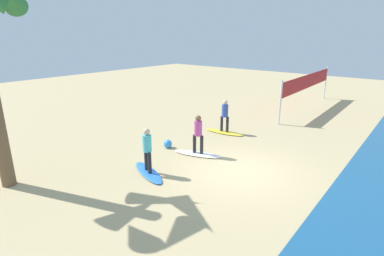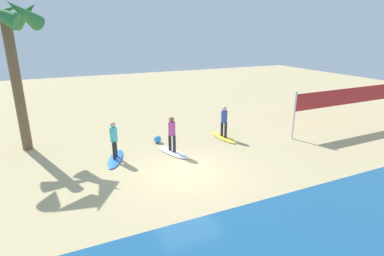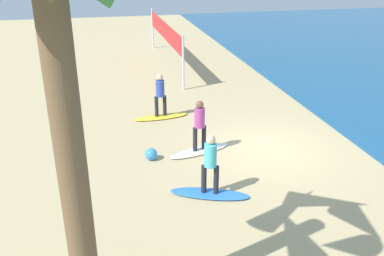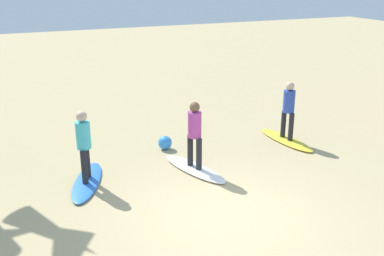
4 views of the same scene
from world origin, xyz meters
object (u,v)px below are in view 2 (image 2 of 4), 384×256
object	(u,v)px
surfer_blue	(114,137)
volleyball_net	(355,97)
surfer_yellow	(224,119)
beach_ball	(158,139)
surfer_white	(172,132)
surfboard_yellow	(223,137)
surfboard_blue	(116,159)
surfboard_white	(172,152)
palm_tree	(7,29)

from	to	relation	value
surfer_blue	volleyball_net	distance (m)	13.49
surfer_yellow	volleyball_net	bearing A→B (deg)	169.38
volleyball_net	beach_ball	world-z (taller)	volleyball_net
surfer_yellow	surfer_white	distance (m)	3.26
surfer_yellow	beach_ball	xyz separation A→B (m)	(3.36, -0.81, -0.85)
surfboard_yellow	surfer_white	distance (m)	3.41
surfboard_yellow	surfboard_blue	distance (m)	5.72
surfboard_white	surfer_blue	xyz separation A→B (m)	(2.53, -0.33, 0.99)
surfer_yellow	palm_tree	world-z (taller)	palm_tree
volleyball_net	surfboard_yellow	bearing A→B (deg)	-10.62
surfer_white	surfer_blue	size ratio (longest dim) A/B	1.00
volleyball_net	surfer_yellow	bearing A→B (deg)	-10.62
volleyball_net	beach_ball	size ratio (longest dim) A/B	24.21
surfboard_blue	surfer_blue	world-z (taller)	surfer_blue
palm_tree	surfer_yellow	bearing A→B (deg)	164.23
palm_tree	surfboard_blue	bearing A→B (deg)	139.44
surfboard_white	palm_tree	bearing A→B (deg)	-136.10
surfboard_white	volleyball_net	distance (m)	11.06
surfboard_white	volleyball_net	size ratio (longest dim) A/B	0.23
surfboard_yellow	volleyball_net	bearing A→B (deg)	73.22
surfboard_yellow	beach_ball	bearing A→B (deg)	-109.74
surfboard_white	volleyball_net	bearing A→B (deg)	69.22
surfer_white	palm_tree	size ratio (longest dim) A/B	0.24
surfboard_white	surfboard_blue	xyz separation A→B (m)	(2.53, -0.33, 0.00)
surfer_blue	beach_ball	world-z (taller)	surfer_blue
surfboard_blue	beach_ball	world-z (taller)	beach_ball
surfboard_yellow	palm_tree	bearing A→B (deg)	-111.93
surfer_yellow	surfboard_white	size ratio (longest dim) A/B	0.78
surfer_blue	palm_tree	bearing A→B (deg)	-40.56
surfer_blue	volleyball_net	size ratio (longest dim) A/B	0.18
surfboard_white	surfer_white	size ratio (longest dim) A/B	1.28
surfer_yellow	palm_tree	bearing A→B (deg)	-15.77
surfer_yellow	beach_ball	world-z (taller)	surfer_yellow
surfer_white	volleyball_net	bearing A→B (deg)	176.35
volleyball_net	beach_ball	distance (m)	11.43
surfer_yellow	surfboard_white	distance (m)	3.41
surfboard_yellow	surfboard_blue	xyz separation A→B (m)	(5.70, 0.42, 0.00)
surfer_white	beach_ball	bearing A→B (deg)	-83.23
surfer_yellow	volleyball_net	world-z (taller)	volleyball_net
surfer_white	surfboard_blue	size ratio (longest dim) A/B	0.78
surfer_yellow	palm_tree	xyz separation A→B (m)	(9.25, -2.61, 4.40)
surfboard_yellow	volleyball_net	size ratio (longest dim) A/B	0.23
surfboard_yellow	surfer_yellow	distance (m)	0.99
surfboard_yellow	surfer_yellow	bearing A→B (deg)	-0.00
surfboard_yellow	surfer_yellow	world-z (taller)	surfer_yellow
surfboard_white	surfer_blue	distance (m)	2.74
surfer_yellow	surfer_white	world-z (taller)	same
surfboard_blue	surfer_blue	bearing A→B (deg)	-158.84
surfer_blue	volleyball_net	world-z (taller)	volleyball_net
surfer_white	beach_ball	distance (m)	1.79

